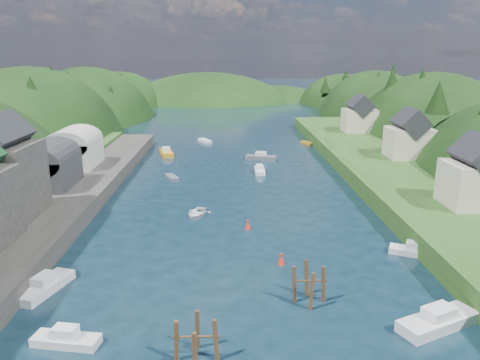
{
  "coord_description": "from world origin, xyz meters",
  "views": [
    {
      "loc": [
        -1.52,
        -28.82,
        19.41
      ],
      "look_at": [
        0.0,
        28.0,
        4.0
      ],
      "focal_mm": 35.0,
      "sensor_mm": 36.0,
      "label": 1
    }
  ],
  "objects_px": {
    "piling_cluster_far": "(309,287)",
    "channel_buoy_near": "(281,259)",
    "channel_buoy_far": "(248,225)",
    "piling_cluster_near": "(196,344)"
  },
  "relations": [
    {
      "from": "piling_cluster_far",
      "to": "channel_buoy_near",
      "type": "xyz_separation_m",
      "value": [
        -1.42,
        7.03,
        -0.79
      ]
    },
    {
      "from": "channel_buoy_near",
      "to": "channel_buoy_far",
      "type": "height_order",
      "value": "same"
    },
    {
      "from": "piling_cluster_far",
      "to": "channel_buoy_near",
      "type": "height_order",
      "value": "piling_cluster_far"
    },
    {
      "from": "piling_cluster_far",
      "to": "channel_buoy_near",
      "type": "bearing_deg",
      "value": 101.44
    },
    {
      "from": "piling_cluster_near",
      "to": "channel_buoy_near",
      "type": "height_order",
      "value": "piling_cluster_near"
    },
    {
      "from": "piling_cluster_near",
      "to": "piling_cluster_far",
      "type": "height_order",
      "value": "piling_cluster_far"
    },
    {
      "from": "piling_cluster_far",
      "to": "piling_cluster_near",
      "type": "bearing_deg",
      "value": -139.73
    },
    {
      "from": "channel_buoy_near",
      "to": "piling_cluster_near",
      "type": "bearing_deg",
      "value": -116.57
    },
    {
      "from": "piling_cluster_near",
      "to": "piling_cluster_far",
      "type": "bearing_deg",
      "value": 40.27
    },
    {
      "from": "channel_buoy_near",
      "to": "channel_buoy_far",
      "type": "relative_size",
      "value": 1.0
    }
  ]
}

